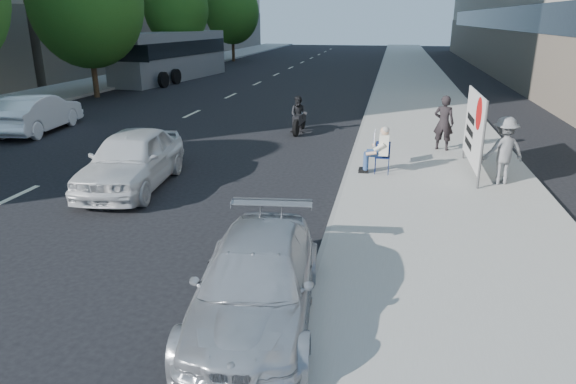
% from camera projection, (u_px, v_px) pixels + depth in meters
% --- Properties ---
extents(ground, '(160.00, 160.00, 0.00)m').
position_uv_depth(ground, '(243.00, 256.00, 9.57)').
color(ground, black).
rests_on(ground, ground).
extents(near_sidewalk, '(5.00, 120.00, 0.15)m').
position_uv_depth(near_sidewalk, '(419.00, 100.00, 27.37)').
color(near_sidewalk, gray).
rests_on(near_sidewalk, ground).
extents(far_sidewalk, '(4.50, 120.00, 0.15)m').
position_uv_depth(far_sidewalk, '(69.00, 90.00, 31.23)').
color(far_sidewalk, gray).
rests_on(far_sidewalk, ground).
extents(tree_far_c, '(6.00, 6.00, 8.47)m').
position_uv_depth(tree_far_c, '(86.00, 2.00, 27.22)').
color(tree_far_c, '#382616').
rests_on(tree_far_c, ground).
extents(tree_far_d, '(4.80, 4.80, 7.65)m').
position_uv_depth(tree_far_d, '(176.00, 9.00, 38.40)').
color(tree_far_d, '#382616').
rests_on(tree_far_d, ground).
extents(tree_far_e, '(5.40, 5.40, 7.89)m').
position_uv_depth(tree_far_e, '(232.00, 12.00, 51.44)').
color(tree_far_e, '#382616').
rests_on(tree_far_e, ground).
extents(seated_protester, '(0.83, 1.12, 1.31)m').
position_uv_depth(seated_protester, '(379.00, 147.00, 14.01)').
color(seated_protester, '#111D4D').
rests_on(seated_protester, near_sidewalk).
extents(jogger, '(1.28, 1.00, 1.74)m').
position_uv_depth(jogger, '(503.00, 151.00, 13.03)').
color(jogger, slate).
rests_on(jogger, near_sidewalk).
extents(pedestrian_woman, '(0.73, 0.58, 1.76)m').
position_uv_depth(pedestrian_woman, '(444.00, 123.00, 16.43)').
color(pedestrian_woman, black).
rests_on(pedestrian_woman, near_sidewalk).
extents(protest_banner, '(0.08, 3.06, 2.20)m').
position_uv_depth(protest_banner, '(474.00, 128.00, 13.88)').
color(protest_banner, '#4C4C4C').
rests_on(protest_banner, near_sidewalk).
extents(parked_sedan, '(2.16, 4.35, 1.21)m').
position_uv_depth(parked_sedan, '(256.00, 283.00, 7.37)').
color(parked_sedan, '#AEB0B5').
rests_on(parked_sedan, ground).
extents(white_sedan_near, '(2.25, 4.58, 1.50)m').
position_uv_depth(white_sedan_near, '(132.00, 159.00, 13.26)').
color(white_sedan_near, silver).
rests_on(white_sedan_near, ground).
extents(white_sedan_mid, '(2.06, 4.60, 1.47)m').
position_uv_depth(white_sedan_mid, '(37.00, 113.00, 19.80)').
color(white_sedan_mid, white).
rests_on(white_sedan_mid, ground).
extents(motorcycle, '(0.73, 2.05, 1.42)m').
position_uv_depth(motorcycle, '(299.00, 116.00, 19.66)').
color(motorcycle, black).
rests_on(motorcycle, ground).
extents(bus, '(3.97, 12.30, 3.30)m').
position_uv_depth(bus, '(172.00, 56.00, 36.63)').
color(bus, slate).
rests_on(bus, ground).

